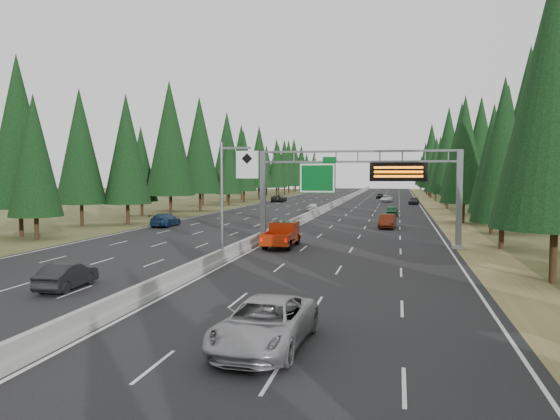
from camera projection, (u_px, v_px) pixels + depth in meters
The scene contains 19 objects.
road at pixel (327, 210), 90.29m from camera, with size 32.00×260.00×0.08m, color black.
shoulder_right at pixel (438, 211), 86.53m from camera, with size 3.60×260.00×0.06m, color olive.
shoulder_left at pixel (224, 208), 94.06m from camera, with size 3.60×260.00×0.06m, color #454822.
median_barrier at pixel (327, 207), 90.27m from camera, with size 0.70×260.00×0.85m.
sign_gantry at pixel (365, 183), 44.07m from camera, with size 16.75×0.98×7.80m.
hov_sign_pole at pixel (230, 193), 36.20m from camera, with size 2.80×0.50×8.00m.
tree_row_right at pixel (471, 151), 80.69m from camera, with size 12.24×244.48×18.83m.
tree_row_left at pixel (184, 152), 87.43m from camera, with size 12.26×243.86×18.91m.
silver_minivan at pixel (265, 324), 18.52m from camera, with size 2.73×5.91×1.64m, color #9B9A9F.
red_pickup at pixel (283, 233), 44.30m from camera, with size 2.20×6.16×2.01m.
car_ahead_green at pixel (392, 211), 76.62m from camera, with size 1.61×3.99×1.36m, color #145827.
car_ahead_dkred at pixel (387, 221), 59.15m from camera, with size 1.59×4.56×1.50m, color #62200E.
car_ahead_dkgrey at pixel (414, 201), 104.37m from camera, with size 1.85×4.56×1.32m, color black.
car_ahead_white at pixel (386, 199), 113.61m from camera, with size 2.19×4.74×1.32m, color white.
car_ahead_far at pixel (380, 196), 129.28m from camera, with size 1.51×3.75×1.28m, color black.
car_onc_near at pixel (67, 276), 27.95m from camera, with size 1.44×4.13×1.36m, color black.
car_onc_blue at pixel (165, 220), 60.96m from camera, with size 2.06×5.07×1.47m, color navy.
car_onc_white at pixel (313, 207), 85.10m from camera, with size 1.58×3.92×1.34m, color #BEBEBE.
car_onc_far at pixel (279, 198), 114.16m from camera, with size 2.56×5.55×1.54m, color black.
Camera 1 is at (11.51, -9.70, 6.00)m, focal length 35.00 mm.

